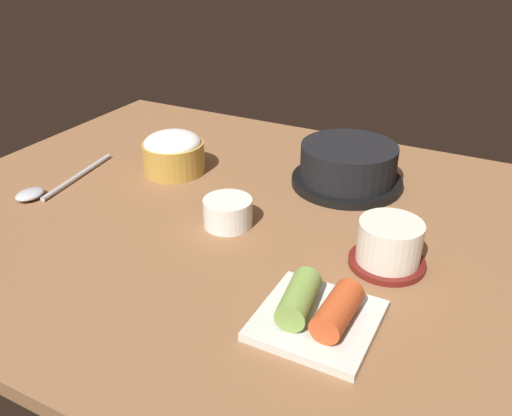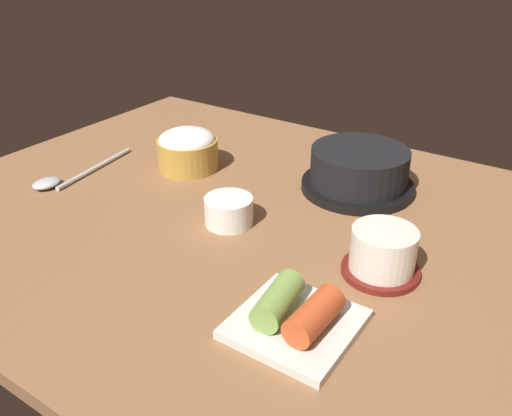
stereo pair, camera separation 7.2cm
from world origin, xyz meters
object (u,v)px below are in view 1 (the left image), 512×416
object	(u,v)px
tea_cup_with_saucer	(389,245)
spoon	(48,187)
banchan_cup_center	(228,211)
stone_pot	(348,165)
rice_bowl	(173,152)
kimchi_plate	(317,312)

from	to	relation	value
tea_cup_with_saucer	spoon	bearing A→B (deg)	-175.17
tea_cup_with_saucer	spoon	distance (cm)	53.10
banchan_cup_center	spoon	size ratio (longest dim) A/B	0.34
tea_cup_with_saucer	spoon	world-z (taller)	tea_cup_with_saucer
tea_cup_with_saucer	stone_pot	bearing A→B (deg)	121.50
tea_cup_with_saucer	banchan_cup_center	distance (cm)	22.40
banchan_cup_center	stone_pot	bearing A→B (deg)	61.98
tea_cup_with_saucer	rice_bowl	bearing A→B (deg)	164.59
kimchi_plate	spoon	distance (cm)	50.24
rice_bowl	spoon	bearing A→B (deg)	-131.17
stone_pot	rice_bowl	distance (cm)	28.86
banchan_cup_center	kimchi_plate	size ratio (longest dim) A/B	0.56
kimchi_plate	spoon	world-z (taller)	kimchi_plate
rice_bowl	kimchi_plate	distance (cm)	43.82
kimchi_plate	spoon	xyz separation A→B (cm)	(-49.27, 9.77, -0.99)
kimchi_plate	stone_pot	bearing A→B (deg)	103.82
tea_cup_with_saucer	banchan_cup_center	xyz separation A→B (cm)	(-22.38, -0.48, -0.87)
stone_pot	kimchi_plate	world-z (taller)	stone_pot
kimchi_plate	spoon	bearing A→B (deg)	168.78
stone_pot	spoon	size ratio (longest dim) A/B	0.88
rice_bowl	banchan_cup_center	size ratio (longest dim) A/B	1.51
rice_bowl	spoon	size ratio (longest dim) A/B	0.51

